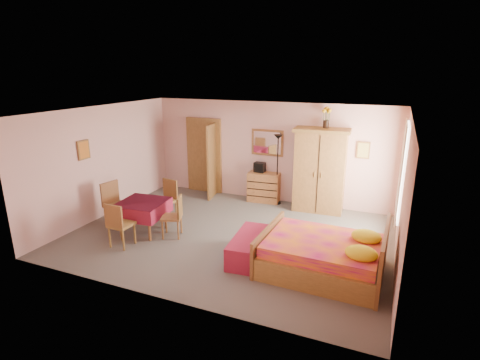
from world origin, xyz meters
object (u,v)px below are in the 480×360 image
at_px(bed, 322,246).
at_px(bench, 248,247).
at_px(chair_west, 117,205).
at_px(dining_table, 143,217).
at_px(chest_of_drawers, 264,187).
at_px(wall_mirror, 267,143).
at_px(chair_north, 165,201).
at_px(sunflower_vase, 326,117).
at_px(chair_south, 121,224).
at_px(wardrobe, 320,170).
at_px(chair_east, 172,217).
at_px(floor_lamp, 277,170).
at_px(stereo, 260,167).

relative_size(bed, bench, 1.59).
bearing_deg(chair_west, dining_table, 98.53).
relative_size(chest_of_drawers, wall_mirror, 0.95).
distance_m(bed, chair_north, 3.91).
distance_m(sunflower_vase, chair_south, 5.16).
xyz_separation_m(wardrobe, chair_east, (-2.52, -2.70, -0.58)).
relative_size(floor_lamp, chair_north, 1.94).
bearing_deg(wall_mirror, floor_lamp, -32.05).
xyz_separation_m(wardrobe, bed, (0.65, -2.91, -0.55)).
bearing_deg(chair_south, wall_mirror, 66.20).
height_order(floor_lamp, sunflower_vase, sunflower_vase).
distance_m(stereo, wardrobe, 1.61).
bearing_deg(bed, stereo, 128.16).
bearing_deg(stereo, wardrobe, -5.29).
distance_m(floor_lamp, chair_north, 2.95).
distance_m(wardrobe, chair_south, 4.74).
bearing_deg(chair_west, sunflower_vase, 137.29).
bearing_deg(bench, chair_east, 172.34).
bearing_deg(chair_north, sunflower_vase, -136.02).
distance_m(bed, dining_table, 3.85).
height_order(floor_lamp, bed, floor_lamp).
xyz_separation_m(floor_lamp, chair_east, (-1.42, -2.78, -0.47)).
bearing_deg(bed, chair_east, 178.00).
distance_m(stereo, chair_north, 2.67).
bearing_deg(wardrobe, bed, -80.50).
bearing_deg(chair_south, wardrobe, 48.16).
relative_size(floor_lamp, chair_west, 1.82).
relative_size(bench, chair_east, 1.47).
bearing_deg(bench, chair_west, 175.87).
xyz_separation_m(chest_of_drawers, stereo, (-0.14, 0.05, 0.52)).
height_order(sunflower_vase, bed, sunflower_vase).
bearing_deg(dining_table, wall_mirror, 60.51).
relative_size(dining_table, chair_east, 1.07).
bearing_deg(wardrobe, floor_lamp, 172.79).
bearing_deg(chair_west, wall_mirror, 152.71).
bearing_deg(wardrobe, chair_north, -150.90).
distance_m(chest_of_drawers, chair_north, 2.69).
bearing_deg(chair_north, bench, 169.30).
xyz_separation_m(wall_mirror, chair_west, (-2.47, -3.02, -1.05)).
bearing_deg(chair_north, wardrobe, -137.03).
relative_size(wall_mirror, chair_west, 0.87).
xyz_separation_m(bench, chair_south, (-2.48, -0.51, 0.24)).
relative_size(dining_table, chair_north, 1.01).
distance_m(wardrobe, chair_west, 4.80).
bearing_deg(stereo, chair_east, -107.76).
bearing_deg(chest_of_drawers, sunflower_vase, -4.39).
bearing_deg(sunflower_vase, chair_west, -144.62).
bearing_deg(floor_lamp, dining_table, -126.53).
height_order(chest_of_drawers, wall_mirror, wall_mirror).
height_order(chair_north, chair_east, chair_north).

